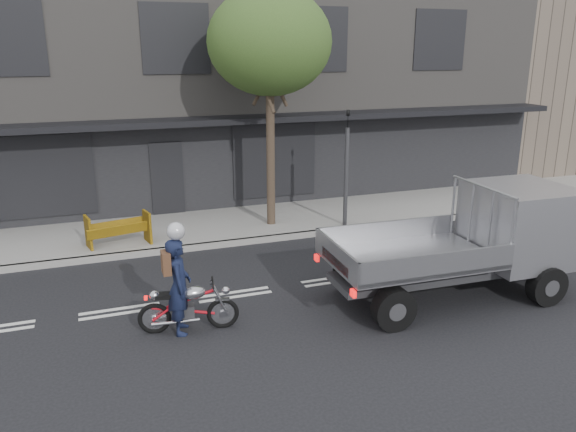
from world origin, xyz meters
The scene contains 11 objects.
ground centered at (0.00, 0.00, 0.00)m, with size 80.00×80.00×0.00m, color black.
sidewalk centered at (0.00, 4.70, 0.07)m, with size 32.00×3.20×0.15m, color gray.
kerb centered at (0.00, 3.10, 0.07)m, with size 32.00×0.20×0.15m, color gray.
building_main centered at (0.00, 11.30, 4.00)m, with size 26.00×10.00×8.00m, color slate.
building_neighbour centered at (20.00, 11.30, 5.00)m, with size 14.00×10.00×10.00m, color brown.
street_tree centered at (2.20, 4.20, 5.28)m, with size 3.40×3.40×6.74m.
traffic_light_pole centered at (4.20, 3.35, 1.65)m, with size 0.12×0.12×3.50m.
motorcycle centered at (-1.20, -1.25, 0.50)m, with size 1.88×0.56×0.97m.
rider centered at (-1.35, -1.25, 0.93)m, with size 0.67×0.44×1.85m, color #121933.
flatbed_ute centered at (5.48, -1.67, 1.39)m, with size 5.32×2.32×2.44m.
construction_barrier centered at (-2.17, 3.50, 0.60)m, with size 1.60×0.64×0.90m, color #EBA50C, non-canonical shape.
Camera 1 is at (-2.66, -10.93, 5.15)m, focal length 35.00 mm.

